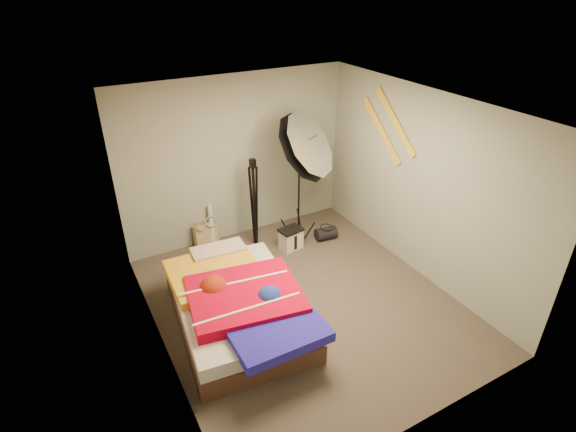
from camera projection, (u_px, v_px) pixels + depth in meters
floor at (304, 303)px, 5.71m from camera, size 4.00×4.00×0.00m
ceiling at (308, 109)px, 4.50m from camera, size 4.00×4.00×0.00m
wall_back at (236, 160)px, 6.64m from camera, size 3.50×0.00×3.50m
wall_front at (434, 324)px, 3.58m from camera, size 3.50×0.00×3.50m
wall_left at (152, 260)px, 4.37m from camera, size 0.00×4.00×4.00m
wall_right at (421, 186)px, 5.85m from camera, size 0.00×4.00×4.00m
tote_bag at (206, 235)px, 6.82m from camera, size 0.39×0.22×0.38m
wrapping_roll at (211, 225)px, 6.80m from camera, size 0.12×0.19×0.64m
camera_case at (291, 239)px, 6.75m from camera, size 0.34×0.27×0.31m
duffel_bag at (326, 233)px, 7.02m from camera, size 0.35×0.24×0.20m
wall_stripe_upper at (395, 122)px, 5.96m from camera, size 0.02×0.91×0.78m
wall_stripe_lower at (382, 131)px, 6.25m from camera, size 0.02×0.91×0.78m
bed at (238, 304)px, 5.25m from camera, size 1.58×2.19×0.58m
photo_umbrella at (302, 148)px, 6.19m from camera, size 1.07×1.22×2.17m
camera_tripod at (254, 198)px, 6.54m from camera, size 0.08×0.08×1.41m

